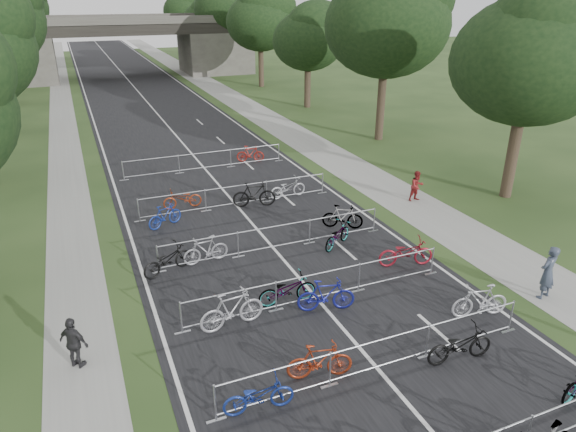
# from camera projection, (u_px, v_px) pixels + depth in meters

# --- Properties ---
(road) EXTENTS (11.00, 140.00, 0.01)m
(road) POSITION_uv_depth(u_px,v_px,m) (144.00, 98.00, 50.19)
(road) COLOR black
(road) RESTS_ON ground
(sidewalk_right) EXTENTS (3.00, 140.00, 0.01)m
(sidewalk_right) POSITION_uv_depth(u_px,v_px,m) (223.00, 93.00, 53.04)
(sidewalk_right) COLOR gray
(sidewalk_right) RESTS_ON ground
(sidewalk_left) EXTENTS (2.00, 140.00, 0.01)m
(sidewalk_left) POSITION_uv_depth(u_px,v_px,m) (61.00, 104.00, 47.52)
(sidewalk_left) COLOR gray
(sidewalk_left) RESTS_ON ground
(lane_markings) EXTENTS (0.12, 140.00, 0.00)m
(lane_markings) POSITION_uv_depth(u_px,v_px,m) (144.00, 98.00, 50.19)
(lane_markings) COLOR silver
(lane_markings) RESTS_ON ground
(overpass_bridge) EXTENTS (31.00, 8.00, 7.05)m
(overpass_bridge) POSITION_uv_depth(u_px,v_px,m) (122.00, 47.00, 61.45)
(overpass_bridge) COLOR #484540
(overpass_bridge) RESTS_ON ground
(tree_right_0) EXTENTS (7.17, 7.17, 10.93)m
(tree_right_0) POSITION_uv_depth(u_px,v_px,m) (534.00, 55.00, 23.32)
(tree_right_0) COLOR #33261C
(tree_right_0) RESTS_ON ground
(tree_right_1) EXTENTS (8.18, 8.18, 12.47)m
(tree_right_1) POSITION_uv_depth(u_px,v_px,m) (389.00, 20.00, 33.06)
(tree_right_1) COLOR #33261C
(tree_right_1) RESTS_ON ground
(tree_right_2) EXTENTS (6.16, 6.16, 9.39)m
(tree_right_2) POSITION_uv_depth(u_px,v_px,m) (310.00, 38.00, 43.97)
(tree_right_2) COLOR #33261C
(tree_right_2) RESTS_ON ground
(tree_left_3) EXTENTS (6.72, 6.72, 10.25)m
(tree_left_3) POSITION_uv_depth(u_px,v_px,m) (0.00, 30.00, 45.17)
(tree_left_3) COLOR #33261C
(tree_left_3) RESTS_ON ground
(tree_right_3) EXTENTS (7.17, 7.17, 10.93)m
(tree_right_3) POSITION_uv_depth(u_px,v_px,m) (261.00, 19.00, 53.72)
(tree_right_3) COLOR #33261C
(tree_right_3) RESTS_ON ground
(tree_left_4) EXTENTS (7.56, 7.56, 11.53)m
(tree_left_4) POSITION_uv_depth(u_px,v_px,m) (8.00, 15.00, 54.97)
(tree_left_4) COLOR #33261C
(tree_left_4) RESTS_ON ground
(tree_right_4) EXTENTS (8.18, 8.18, 12.47)m
(tree_right_4) POSITION_uv_depth(u_px,v_px,m) (228.00, 7.00, 63.46)
(tree_right_4) COLOR #33261C
(tree_right_4) RESTS_ON ground
(tree_left_5) EXTENTS (8.40, 8.40, 12.81)m
(tree_left_5) POSITION_uv_depth(u_px,v_px,m) (14.00, 4.00, 64.78)
(tree_left_5) COLOR #33261C
(tree_left_5) RESTS_ON ground
(tree_right_5) EXTENTS (6.16, 6.16, 9.39)m
(tree_right_5) POSITION_uv_depth(u_px,v_px,m) (205.00, 19.00, 74.37)
(tree_right_5) COLOR #33261C
(tree_right_5) RESTS_ON ground
(tree_left_6) EXTENTS (6.72, 6.72, 10.25)m
(tree_left_6) POSITION_uv_depth(u_px,v_px,m) (21.00, 15.00, 75.56)
(tree_left_6) COLOR #33261C
(tree_left_6) RESTS_ON ground
(tree_right_6) EXTENTS (7.17, 7.17, 10.93)m
(tree_right_6) POSITION_uv_depth(u_px,v_px,m) (186.00, 10.00, 84.11)
(tree_right_6) COLOR #33261C
(tree_right_6) RESTS_ON ground
(barrier_row_2) EXTENTS (9.70, 0.08, 1.10)m
(barrier_row_2) POSITION_uv_depth(u_px,v_px,m) (381.00, 355.00, 13.84)
(barrier_row_2) COLOR #AAACB2
(barrier_row_2) RESTS_ON ground
(barrier_row_3) EXTENTS (9.70, 0.08, 1.10)m
(barrier_row_3) POSITION_uv_depth(u_px,v_px,m) (319.00, 287.00, 17.05)
(barrier_row_3) COLOR #AAACB2
(barrier_row_3) RESTS_ON ground
(barrier_row_4) EXTENTS (9.70, 0.08, 1.10)m
(barrier_row_4) POSITION_uv_depth(u_px,v_px,m) (275.00, 238.00, 20.42)
(barrier_row_4) COLOR #AAACB2
(barrier_row_4) RESTS_ON ground
(barrier_row_5) EXTENTS (9.70, 0.08, 1.10)m
(barrier_row_5) POSITION_uv_depth(u_px,v_px,m) (237.00, 196.00, 24.65)
(barrier_row_5) COLOR #AAACB2
(barrier_row_5) RESTS_ON ground
(barrier_row_6) EXTENTS (9.70, 0.08, 1.10)m
(barrier_row_6) POSITION_uv_depth(u_px,v_px,m) (205.00, 161.00, 29.71)
(barrier_row_6) COLOR #AAACB2
(barrier_row_6) RESTS_ON ground
(bike_8) EXTENTS (1.85, 0.81, 0.94)m
(bike_8) POSITION_uv_depth(u_px,v_px,m) (258.00, 396.00, 12.53)
(bike_8) COLOR navy
(bike_8) RESTS_ON ground
(bike_9) EXTENTS (1.86, 0.93, 1.08)m
(bike_9) POSITION_uv_depth(u_px,v_px,m) (320.00, 361.00, 13.61)
(bike_9) COLOR maroon
(bike_9) RESTS_ON ground
(bike_10) EXTENTS (2.07, 0.90, 1.06)m
(bike_10) POSITION_uv_depth(u_px,v_px,m) (460.00, 345.00, 14.24)
(bike_10) COLOR black
(bike_10) RESTS_ON ground
(bike_11) EXTENTS (1.95, 0.95, 1.13)m
(bike_11) POSITION_uv_depth(u_px,v_px,m) (480.00, 301.00, 16.21)
(bike_11) COLOR #B0B0B8
(bike_11) RESTS_ON ground
(bike_12) EXTENTS (2.14, 0.79, 1.26)m
(bike_12) POSITION_uv_depth(u_px,v_px,m) (232.00, 310.00, 15.65)
(bike_12) COLOR #A5A5AD
(bike_12) RESTS_ON ground
(bike_13) EXTENTS (2.02, 0.79, 1.04)m
(bike_13) POSITION_uv_depth(u_px,v_px,m) (287.00, 290.00, 16.90)
(bike_13) COLOR #AAACB2
(bike_13) RESTS_ON ground
(bike_14) EXTENTS (1.97, 1.03, 1.14)m
(bike_14) POSITION_uv_depth(u_px,v_px,m) (326.00, 295.00, 16.50)
(bike_14) COLOR navy
(bike_14) RESTS_ON ground
(bike_15) EXTENTS (2.21, 1.25, 1.10)m
(bike_15) POSITION_uv_depth(u_px,v_px,m) (406.00, 253.00, 19.26)
(bike_15) COLOR maroon
(bike_15) RESTS_ON ground
(bike_16) EXTENTS (2.12, 1.41, 1.05)m
(bike_16) POSITION_uv_depth(u_px,v_px,m) (167.00, 260.00, 18.77)
(bike_16) COLOR black
(bike_16) RESTS_ON ground
(bike_17) EXTENTS (1.82, 0.65, 1.07)m
(bike_17) POSITION_uv_depth(u_px,v_px,m) (206.00, 250.00, 19.49)
(bike_17) COLOR gray
(bike_17) RESTS_ON ground
(bike_18) EXTENTS (1.89, 1.53, 0.96)m
(bike_18) POSITION_uv_depth(u_px,v_px,m) (337.00, 236.00, 20.77)
(bike_18) COLOR #AAACB2
(bike_18) RESTS_ON ground
(bike_19) EXTENTS (1.78, 1.37, 1.07)m
(bike_19) POSITION_uv_depth(u_px,v_px,m) (343.00, 217.00, 22.35)
(bike_19) COLOR #AAACB2
(bike_19) RESTS_ON ground
(bike_20) EXTENTS (1.76, 1.17, 1.03)m
(bike_20) POSITION_uv_depth(u_px,v_px,m) (165.00, 216.00, 22.51)
(bike_20) COLOR navy
(bike_20) RESTS_ON ground
(bike_21) EXTENTS (1.85, 0.70, 0.96)m
(bike_21) POSITION_uv_depth(u_px,v_px,m) (182.00, 199.00, 24.46)
(bike_21) COLOR maroon
(bike_21) RESTS_ON ground
(bike_22) EXTENTS (2.15, 1.07, 1.24)m
(bike_22) POSITION_uv_depth(u_px,v_px,m) (254.00, 195.00, 24.59)
(bike_22) COLOR black
(bike_22) RESTS_ON ground
(bike_23) EXTENTS (2.00, 0.85, 1.02)m
(bike_23) POSITION_uv_depth(u_px,v_px,m) (288.00, 188.00, 25.75)
(bike_23) COLOR #A8A9B0
(bike_23) RESTS_ON ground
(bike_27) EXTENTS (1.73, 1.00, 1.00)m
(bike_27) POSITION_uv_depth(u_px,v_px,m) (250.00, 154.00, 31.20)
(bike_27) COLOR maroon
(bike_27) RESTS_ON ground
(pedestrian_a) EXTENTS (0.78, 0.59, 1.91)m
(pedestrian_a) POSITION_uv_depth(u_px,v_px,m) (548.00, 273.00, 17.07)
(pedestrian_a) COLOR #333B4C
(pedestrian_a) RESTS_ON ground
(pedestrian_b) EXTENTS (0.76, 0.61, 1.52)m
(pedestrian_b) POSITION_uv_depth(u_px,v_px,m) (417.00, 186.00, 25.25)
(pedestrian_b) COLOR maroon
(pedestrian_b) RESTS_ON ground
(pedestrian_c) EXTENTS (0.93, 0.89, 1.55)m
(pedestrian_c) POSITION_uv_depth(u_px,v_px,m) (74.00, 343.00, 13.92)
(pedestrian_c) COLOR #262528
(pedestrian_c) RESTS_ON ground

